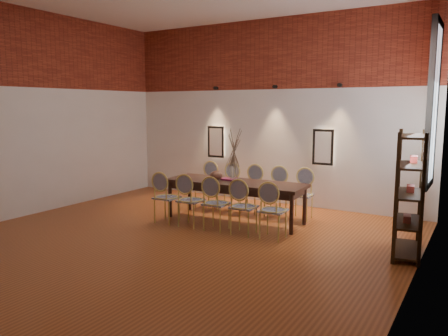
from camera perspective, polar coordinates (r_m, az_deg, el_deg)
The scene contains 31 objects.
floor at distance 7.06m, azimuth -6.95°, elevation -9.69°, with size 7.00×7.00×0.02m, color #93491F.
wall_back at distance 9.76m, azimuth 5.86°, elevation 7.24°, with size 7.00×0.10×4.00m, color silver.
wall_left at distance 9.35m, azimuth -24.71°, elevation 6.51°, with size 0.10×7.00×4.00m, color silver.
wall_right at distance 5.32m, azimuth 24.56°, elevation 5.86°, with size 0.10×7.00×4.00m, color silver.
brick_band_back at distance 9.76m, azimuth 5.79°, elevation 14.59°, with size 7.00×0.02×1.50m, color maroon.
brick_band_left at distance 9.36m, azimuth -24.93°, elevation 14.18°, with size 0.02×7.00×1.50m, color maroon.
brick_band_right at distance 5.44m, azimuth 24.60°, elevation 19.17°, with size 0.02×7.00×1.50m, color maroon.
niche_left at distance 10.33m, azimuth -0.98°, elevation 3.44°, with size 0.36×0.06×0.66m, color #FFEAC6.
niche_right at distance 9.23m, azimuth 12.86°, elevation 2.68°, with size 0.36×0.06×0.66m, color #FFEAC6.
spot_fixture_left at distance 10.28m, azimuth -1.08°, elevation 10.39°, with size 0.08×0.08×0.10m, color black.
spot_fixture_mid at distance 9.57m, azimuth 6.67°, elevation 10.51°, with size 0.08×0.08×0.10m, color black.
spot_fixture_right at distance 9.08m, azimuth 14.88°, elevation 10.43°, with size 0.08×0.08×0.10m, color black.
window_glass at distance 7.31m, azimuth 25.77°, elevation 7.38°, with size 0.02×0.78×2.38m, color silver.
window_frame at distance 7.32m, azimuth 25.61°, elevation 7.39°, with size 0.08×0.90×2.50m, color black.
window_mullion at distance 7.32m, azimuth 25.61°, elevation 7.39°, with size 0.06×0.06×2.40m, color black.
dining_table at distance 8.19m, azimuth 1.45°, elevation -4.34°, with size 2.64×0.85×0.75m, color #311912.
chair_near_a at distance 8.13m, azimuth -7.48°, elevation -3.82°, with size 0.44×0.44×0.94m, color tan, non-canonical shape.
chair_near_b at distance 7.84m, azimuth -4.36°, elevation -4.22°, with size 0.44×0.44×0.94m, color tan, non-canonical shape.
chair_near_c at distance 7.57m, azimuth -0.99°, elevation -4.65°, with size 0.44×0.44×0.94m, color tan, non-canonical shape.
chair_near_d at distance 7.33m, azimuth 2.61°, elevation -5.08°, with size 0.44×0.44×0.94m, color tan, non-canonical shape.
chair_near_e at distance 7.12m, azimuth 6.44°, elevation -5.52°, with size 0.44×0.44×0.94m, color tan, non-canonical shape.
chair_far_a at distance 9.28m, azimuth -2.36°, elevation -2.27°, with size 0.44×0.44×0.94m, color tan, non-canonical shape.
chair_far_b at distance 9.03m, azimuth 0.51°, elevation -2.56°, with size 0.44×0.44×0.94m, color tan, non-canonical shape.
chair_far_c at distance 8.79m, azimuth 3.55°, elevation -2.86°, with size 0.44×0.44×0.94m, color tan, non-canonical shape.
chair_far_d at distance 8.59m, azimuth 6.74°, elevation -3.17°, with size 0.44×0.44×0.94m, color tan, non-canonical shape.
chair_far_e at distance 8.41m, azimuth 10.08°, elevation -3.48°, with size 0.44×0.44×0.94m, color tan, non-canonical shape.
vase at distance 8.11m, azimuth 1.29°, elevation -0.69°, with size 0.14×0.14×0.30m, color silver.
dried_branches at distance 8.05m, azimuth 1.30°, elevation 2.47°, with size 0.50×0.50×0.70m, color brown, non-canonical shape.
bowl at distance 8.24m, azimuth -1.04°, elevation -0.98°, with size 0.24×0.24×0.18m, color brown.
book at distance 8.26m, azimuth 0.60°, elevation -1.48°, with size 0.26×0.18×0.03m, color maroon.
shelving_rack at distance 6.76m, azimuth 23.02°, elevation -3.13°, with size 0.38×1.00×1.80m, color black, non-canonical shape.
Camera 1 is at (4.16, -5.28, 2.14)m, focal length 35.00 mm.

